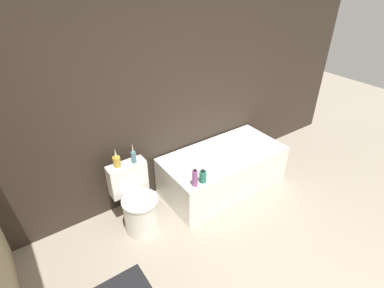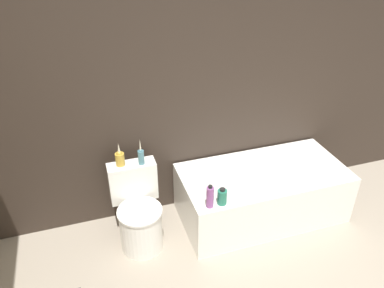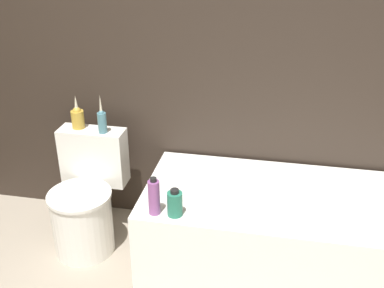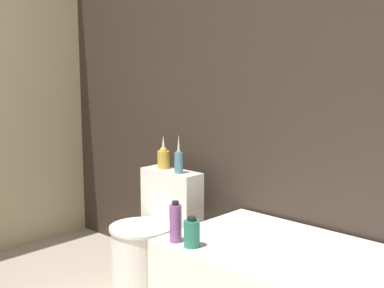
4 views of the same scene
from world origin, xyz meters
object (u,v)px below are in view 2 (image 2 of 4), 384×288
object	(u,v)px
toilet	(139,214)
vase_gold	(120,158)
vase_silver	(141,156)
shampoo_bottle_short	(222,197)
shampoo_bottle_tall	(210,197)
bathtub	(262,193)

from	to	relation	value
toilet	vase_gold	xyz separation A→B (m)	(-0.09, 0.19, 0.48)
vase_silver	shampoo_bottle_short	world-z (taller)	vase_silver
vase_gold	shampoo_bottle_tall	world-z (taller)	vase_gold
shampoo_bottle_tall	shampoo_bottle_short	world-z (taller)	shampoo_bottle_tall
bathtub	toilet	size ratio (longest dim) A/B	2.17
toilet	shampoo_bottle_tall	xyz separation A→B (m)	(0.53, -0.31, 0.30)
toilet	vase_gold	world-z (taller)	vase_gold
bathtub	toilet	distance (m)	1.17
toilet	vase_silver	size ratio (longest dim) A/B	2.93
shampoo_bottle_short	toilet	bearing A→B (deg)	154.16
vase_gold	shampoo_bottle_short	bearing A→B (deg)	-34.88
bathtub	vase_gold	size ratio (longest dim) A/B	7.21
vase_gold	vase_silver	bearing A→B (deg)	-11.85
bathtub	shampoo_bottle_tall	xyz separation A→B (m)	(-0.64, -0.30, 0.34)
bathtub	vase_gold	world-z (taller)	vase_gold
toilet	shampoo_bottle_short	distance (m)	0.75
vase_silver	shampoo_bottle_tall	xyz separation A→B (m)	(0.44, -0.47, -0.18)
toilet	vase_gold	bearing A→B (deg)	113.76
vase_silver	shampoo_bottle_short	xyz separation A→B (m)	(0.55, -0.47, -0.21)
shampoo_bottle_tall	bathtub	bearing A→B (deg)	25.13
bathtub	vase_silver	bearing A→B (deg)	171.03
vase_silver	bathtub	bearing A→B (deg)	-8.97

